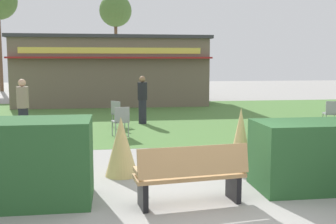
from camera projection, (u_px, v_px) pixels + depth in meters
ground_plane at (212, 212)px, 5.93m from camera, size 80.00×80.00×0.00m
lawn_patch at (148, 117)px, 16.27m from camera, size 36.00×12.00×0.01m
park_bench at (191, 175)px, 6.14m from camera, size 1.75×0.73×0.95m
hedge_left at (4, 163)px, 6.19m from camera, size 2.62×1.10×1.30m
hedge_right at (319, 155)px, 6.99m from camera, size 2.19×1.10×1.17m
ornamental_grass_behind_left at (241, 141)px, 7.95m from camera, size 0.51×0.51×1.29m
ornamental_grass_behind_right at (121, 146)px, 7.76m from camera, size 0.63×0.63×1.14m
food_kiosk at (112, 70)px, 21.48m from camera, size 9.70×5.38×3.47m
cafe_chair_west at (118, 112)px, 13.53m from camera, size 0.62×0.62×0.89m
cafe_chair_east at (121, 119)px, 11.77m from camera, size 0.54×0.54×0.89m
cafe_chair_center at (331, 112)px, 13.57m from camera, size 0.53×0.53×0.89m
person_strolling at (142, 100)px, 14.32m from camera, size 0.34×0.34×1.69m
person_standing at (23, 108)px, 11.78m from camera, size 0.34×0.34×1.69m
parked_car_west_slot at (95, 84)px, 28.18m from camera, size 4.26×2.18×1.20m
parked_car_center_slot at (168, 84)px, 28.89m from camera, size 4.27×2.19×1.20m
tree_left_bg at (115, 11)px, 35.27m from camera, size 2.80×2.80×8.03m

